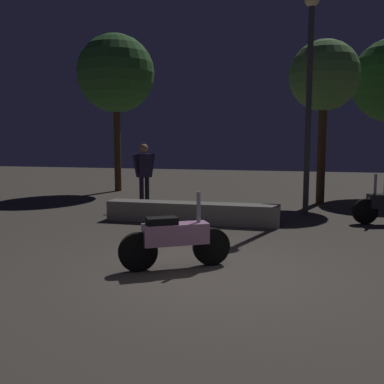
% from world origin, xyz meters
% --- Properties ---
extents(ground_plane, '(40.00, 40.00, 0.00)m').
position_xyz_m(ground_plane, '(0.00, 0.00, 0.00)').
color(ground_plane, '#4C443D').
extents(motorcycle_pink_foreground, '(1.48, 0.92, 1.11)m').
position_xyz_m(motorcycle_pink_foreground, '(-0.55, 0.16, 0.44)').
color(motorcycle_pink_foreground, black).
rests_on(motorcycle_pink_foreground, ground_plane).
extents(person_rider_beside, '(0.55, 0.52, 1.73)m').
position_xyz_m(person_rider_beside, '(-2.90, 5.32, 1.04)').
color(person_rider_beside, black).
rests_on(person_rider_beside, ground_plane).
extents(streetlamp_near, '(0.36, 0.36, 5.29)m').
position_xyz_m(streetlamp_near, '(1.34, 5.25, 3.34)').
color(streetlamp_near, '#38383D').
rests_on(streetlamp_near, ground_plane).
extents(tree_left_bg, '(2.69, 2.69, 5.48)m').
position_xyz_m(tree_left_bg, '(-5.17, 8.81, 4.11)').
color(tree_left_bg, '#4C331E').
rests_on(tree_left_bg, ground_plane).
extents(tree_center_bg, '(1.98, 1.98, 4.63)m').
position_xyz_m(tree_center_bg, '(1.77, 7.36, 3.59)').
color(tree_center_bg, '#4C331E').
rests_on(tree_center_bg, ground_plane).
extents(planter_wall_low, '(3.90, 0.50, 0.45)m').
position_xyz_m(planter_wall_low, '(-1.16, 3.61, 0.22)').
color(planter_wall_low, gray).
rests_on(planter_wall_low, ground_plane).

